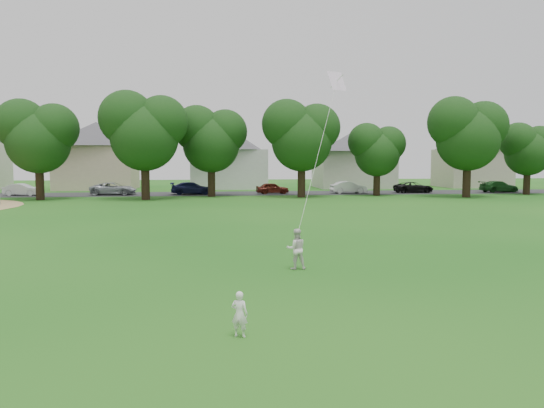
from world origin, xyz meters
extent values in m
plane|color=#135012|center=(0.00, 0.00, 0.00)|extent=(160.00, 160.00, 0.00)
cube|color=#2D2D30|center=(0.00, 42.00, 0.01)|extent=(90.00, 7.00, 0.01)
imported|color=white|center=(-1.39, -3.84, 0.49)|extent=(0.42, 0.35, 0.98)
imported|color=silver|center=(0.85, 2.81, 0.69)|extent=(0.69, 0.55, 1.39)
plane|color=white|center=(2.97, 6.11, 6.80)|extent=(0.95, 0.72, 0.78)
cylinder|color=white|center=(1.91, 4.46, 3.90)|extent=(0.01, 0.01, 7.00)
cylinder|color=black|center=(-17.55, 35.20, 1.76)|extent=(0.74, 0.74, 3.53)
cylinder|color=black|center=(-8.06, 34.39, 1.91)|extent=(0.77, 0.77, 3.83)
cylinder|color=black|center=(-2.10, 37.77, 1.73)|extent=(0.74, 0.74, 3.47)
cylinder|color=black|center=(6.56, 35.89, 1.83)|extent=(0.75, 0.75, 3.65)
cylinder|color=black|center=(14.54, 37.39, 1.42)|extent=(0.68, 0.68, 2.84)
cylinder|color=black|center=(22.45, 34.09, 1.88)|extent=(0.76, 0.76, 3.75)
cylinder|color=black|center=(30.59, 37.21, 1.45)|extent=(0.69, 0.69, 2.90)
imported|color=silver|center=(-21.05, 41.00, 0.61)|extent=(3.81, 1.74, 1.21)
imported|color=#8E939B|center=(-12.11, 41.00, 0.65)|extent=(4.74, 2.38, 1.29)
imported|color=#12173B|center=(-4.12, 41.00, 0.65)|extent=(4.43, 1.84, 1.28)
imported|color=#521A10|center=(4.32, 41.00, 0.60)|extent=(3.61, 1.74, 1.19)
imported|color=silver|center=(12.55, 41.00, 0.65)|extent=(3.97, 1.64, 1.28)
imported|color=black|center=(19.84, 41.00, 0.60)|extent=(4.32, 2.12, 1.18)
imported|color=#1B511C|center=(29.70, 41.00, 0.63)|extent=(4.40, 2.03, 1.25)
cube|color=beige|center=(-16.00, 52.00, 2.63)|extent=(9.09, 7.31, 5.27)
pyramid|color=#48464B|center=(-16.00, 52.00, 8.17)|extent=(13.12, 13.12, 2.90)
cube|color=silver|center=(0.00, 52.00, 2.42)|extent=(9.33, 6.47, 4.84)
pyramid|color=#48464B|center=(0.00, 52.00, 7.51)|extent=(13.45, 13.45, 2.66)
cube|color=beige|center=(16.00, 52.00, 2.33)|extent=(9.41, 7.63, 4.66)
pyramid|color=#48464B|center=(16.00, 52.00, 7.22)|extent=(13.57, 13.57, 2.56)
cube|color=beige|center=(32.00, 52.00, 2.48)|extent=(8.19, 7.12, 4.95)
pyramid|color=#48464B|center=(32.00, 52.00, 7.68)|extent=(11.82, 11.82, 2.72)
camera|label=1|loc=(-1.92, -14.72, 3.75)|focal=35.00mm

